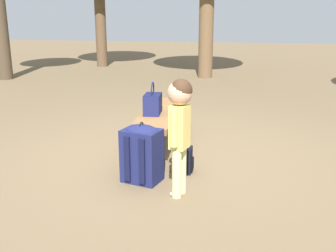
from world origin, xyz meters
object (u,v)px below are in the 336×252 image
at_px(backpack_large, 142,152).
at_px(backpack_small, 185,158).
at_px(child_standing, 180,119).
at_px(park_bench, 160,116).
at_px(handbag, 153,103).

height_order(backpack_large, backpack_small, backpack_large).
height_order(child_standing, backpack_large, child_standing).
bearing_deg(backpack_small, park_bench, -150.54).
distance_m(park_bench, backpack_small, 0.87).
xyz_separation_m(park_bench, backpack_small, (0.73, 0.41, -0.24)).
height_order(handbag, child_standing, child_standing).
height_order(park_bench, backpack_large, backpack_large).
relative_size(child_standing, backpack_small, 3.48).
distance_m(park_bench, backpack_large, 1.03).
bearing_deg(park_bench, backpack_small, 29.46).
xyz_separation_m(handbag, child_standing, (1.12, 0.49, 0.12)).
bearing_deg(child_standing, handbag, -156.47).
distance_m(park_bench, handbag, 0.24).
xyz_separation_m(park_bench, backpack_large, (1.02, 0.04, -0.10)).
bearing_deg(backpack_small, child_standing, 2.48).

